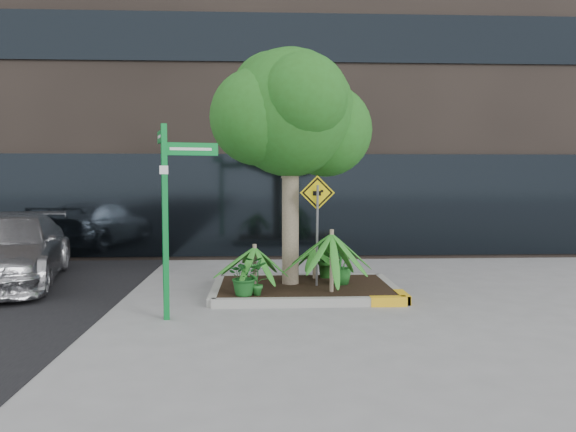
{
  "coord_description": "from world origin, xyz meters",
  "views": [
    {
      "loc": [
        -0.59,
        -9.81,
        2.12
      ],
      "look_at": [
        -0.11,
        0.2,
        1.42
      ],
      "focal_mm": 35.0,
      "sensor_mm": 36.0,
      "label": 1
    }
  ],
  "objects_px": {
    "tree": "(290,113)",
    "parked_car": "(10,250)",
    "cattle_sign": "(317,212)",
    "street_sign_post": "(168,199)"
  },
  "relations": [
    {
      "from": "tree",
      "to": "parked_car",
      "type": "bearing_deg",
      "value": 170.08
    },
    {
      "from": "tree",
      "to": "cattle_sign",
      "type": "relative_size",
      "value": 2.25
    },
    {
      "from": "tree",
      "to": "cattle_sign",
      "type": "distance_m",
      "value": 1.88
    },
    {
      "from": "parked_car",
      "to": "cattle_sign",
      "type": "height_order",
      "value": "cattle_sign"
    },
    {
      "from": "tree",
      "to": "street_sign_post",
      "type": "bearing_deg",
      "value": -135.0
    },
    {
      "from": "parked_car",
      "to": "street_sign_post",
      "type": "relative_size",
      "value": 1.62
    },
    {
      "from": "parked_car",
      "to": "street_sign_post",
      "type": "height_order",
      "value": "street_sign_post"
    },
    {
      "from": "street_sign_post",
      "to": "parked_car",
      "type": "bearing_deg",
      "value": 125.33
    },
    {
      "from": "parked_car",
      "to": "cattle_sign",
      "type": "bearing_deg",
      "value": -25.1
    },
    {
      "from": "tree",
      "to": "parked_car",
      "type": "relative_size",
      "value": 0.96
    }
  ]
}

